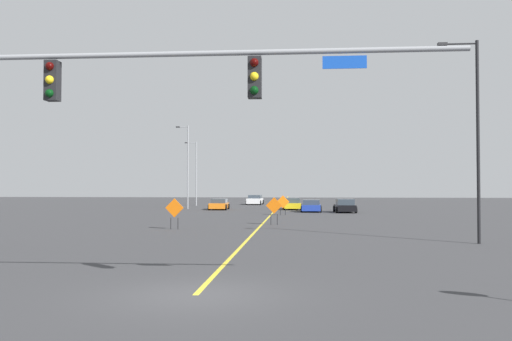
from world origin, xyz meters
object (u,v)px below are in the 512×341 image
construction_sign_left_shoulder (174,210)px  construction_sign_right_lane (274,207)px  car_blue_distant (311,206)px  car_black_passing (345,206)px  traffic_signal_assembly (62,96)px  street_lamp_near_right (196,171)px  car_white_far (255,200)px  car_orange_approaching (219,204)px  construction_sign_median_far (283,203)px  street_lamp_mid_left (187,164)px  street_lamp_near_left (475,133)px  car_yellow_mid (292,204)px

construction_sign_left_shoulder → construction_sign_right_lane: construction_sign_left_shoulder is taller
car_blue_distant → car_black_passing: size_ratio=1.07×
traffic_signal_assembly → construction_sign_left_shoulder: size_ratio=8.22×
car_blue_distant → street_lamp_near_right: bearing=134.6°
car_blue_distant → car_white_far: (-7.57, 20.31, 0.07)m
construction_sign_right_lane → car_orange_approaching: 23.91m
car_white_far → construction_sign_median_far: bearing=-79.9°
street_lamp_mid_left → car_white_far: bearing=65.3°
street_lamp_mid_left → car_black_passing: street_lamp_mid_left is taller
street_lamp_mid_left → construction_sign_median_far: street_lamp_mid_left is taller
street_lamp_near_left → car_yellow_mid: 36.89m
street_lamp_near_left → traffic_signal_assembly: bearing=-138.6°
traffic_signal_assembly → car_white_far: size_ratio=3.63×
construction_sign_right_lane → car_white_far: (-4.54, 38.95, -0.57)m
traffic_signal_assembly → car_black_passing: (10.85, 41.90, -4.45)m
car_orange_approaching → car_yellow_mid: 8.34m
street_lamp_near_right → traffic_signal_assembly: bearing=-82.4°
construction_sign_left_shoulder → car_blue_distant: 24.84m
construction_sign_right_lane → street_lamp_near_left: bearing=-48.4°
construction_sign_median_far → car_orange_approaching: (-7.59, 10.80, -0.55)m
car_black_passing → car_orange_approaching: bearing=159.4°
street_lamp_near_right → construction_sign_median_far: (12.54, -22.22, -3.61)m
street_lamp_near_left → car_black_passing: bearing=97.4°
street_lamp_near_right → construction_sign_median_far: 25.77m
street_lamp_near_left → car_orange_approaching: size_ratio=2.46×
traffic_signal_assembly → street_lamp_near_left: 19.45m
car_orange_approaching → construction_sign_left_shoulder: bearing=-87.4°
construction_sign_median_far → car_black_passing: bearing=42.5°
street_lamp_mid_left → car_blue_distant: 16.08m
street_lamp_near_left → car_black_passing: (-3.75, 29.04, -4.65)m
traffic_signal_assembly → car_orange_approaching: 47.36m
traffic_signal_assembly → car_yellow_mid: size_ratio=3.50×
traffic_signal_assembly → car_blue_distant: (7.45, 42.95, -4.51)m
street_lamp_mid_left → construction_sign_right_lane: street_lamp_mid_left is taller
traffic_signal_assembly → construction_sign_left_shoulder: bearing=94.8°
street_lamp_mid_left → car_white_far: size_ratio=2.21×
traffic_signal_assembly → street_lamp_mid_left: size_ratio=1.64×
car_white_far → street_lamp_near_left: bearing=-73.7°
street_lamp_near_left → car_black_passing: size_ratio=2.32×
traffic_signal_assembly → car_blue_distant: bearing=80.2°
street_lamp_mid_left → car_orange_approaching: street_lamp_mid_left is taller
traffic_signal_assembly → car_white_far: bearing=90.1°
car_yellow_mid → car_black_passing: bearing=-49.2°
street_lamp_mid_left → car_blue_distant: bearing=-21.1°
traffic_signal_assembly → car_blue_distant: 43.82m
traffic_signal_assembly → car_blue_distant: size_ratio=3.57×
street_lamp_near_right → construction_sign_left_shoulder: 39.27m
street_lamp_near_left → construction_sign_left_shoulder: street_lamp_near_left is taller
traffic_signal_assembly → car_blue_distant: traffic_signal_assembly is taller
car_orange_approaching → car_yellow_mid: (8.25, 1.20, 0.02)m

